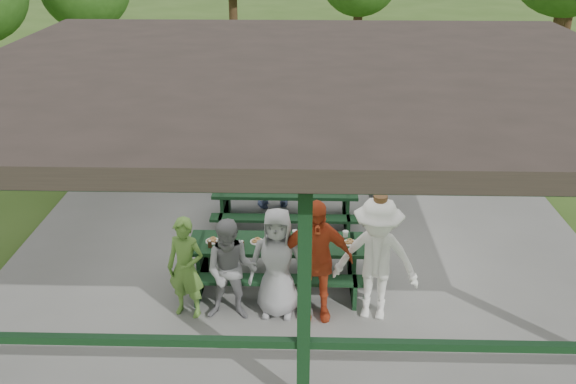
{
  "coord_description": "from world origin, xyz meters",
  "views": [
    {
      "loc": [
        -0.03,
        -9.38,
        5.43
      ],
      "look_at": [
        -0.27,
        -0.3,
        1.29
      ],
      "focal_mm": 38.0,
      "sensor_mm": 36.0,
      "label": 1
    }
  ],
  "objects_px": {
    "contestant_grey_left": "(231,271)",
    "picnic_table_far": "(285,202)",
    "contestant_white_fedora": "(376,260)",
    "contestant_red": "(315,260)",
    "spectator_blue": "(225,160)",
    "picnic_table_near": "(277,258)",
    "farm_trailer": "(177,91)",
    "spectator_lblue": "(273,167)",
    "contestant_green": "(186,268)",
    "spectator_grey": "(378,172)",
    "contestant_grey_mid": "(277,263)",
    "pickup_truck": "(432,98)"
  },
  "relations": [
    {
      "from": "spectator_blue",
      "to": "spectator_lblue",
      "type": "bearing_deg",
      "value": 139.19
    },
    {
      "from": "contestant_red",
      "to": "spectator_blue",
      "type": "distance_m",
      "value": 4.44
    },
    {
      "from": "spectator_grey",
      "to": "spectator_blue",
      "type": "bearing_deg",
      "value": 12.66
    },
    {
      "from": "contestant_red",
      "to": "contestant_grey_left",
      "type": "bearing_deg",
      "value": 178.24
    },
    {
      "from": "picnic_table_near",
      "to": "contestant_white_fedora",
      "type": "bearing_deg",
      "value": -28.97
    },
    {
      "from": "spectator_lblue",
      "to": "pickup_truck",
      "type": "xyz_separation_m",
      "value": [
        4.11,
        5.35,
        -0.1
      ]
    },
    {
      "from": "picnic_table_near",
      "to": "farm_trailer",
      "type": "relative_size",
      "value": 0.71
    },
    {
      "from": "contestant_grey_mid",
      "to": "farm_trailer",
      "type": "bearing_deg",
      "value": 112.1
    },
    {
      "from": "farm_trailer",
      "to": "picnic_table_near",
      "type": "bearing_deg",
      "value": -53.94
    },
    {
      "from": "contestant_green",
      "to": "pickup_truck",
      "type": "height_order",
      "value": "pickup_truck"
    },
    {
      "from": "contestant_grey_mid",
      "to": "contestant_white_fedora",
      "type": "xyz_separation_m",
      "value": [
        1.39,
        -0.04,
        0.1
      ]
    },
    {
      "from": "picnic_table_far",
      "to": "contestant_white_fedora",
      "type": "relative_size",
      "value": 1.37
    },
    {
      "from": "picnic_table_near",
      "to": "spectator_blue",
      "type": "xyz_separation_m",
      "value": [
        -1.18,
        3.26,
        0.33
      ]
    },
    {
      "from": "contestant_white_fedora",
      "to": "pickup_truck",
      "type": "distance_m",
      "value": 9.35
    },
    {
      "from": "picnic_table_near",
      "to": "picnic_table_far",
      "type": "bearing_deg",
      "value": 88.05
    },
    {
      "from": "contestant_grey_mid",
      "to": "spectator_blue",
      "type": "bearing_deg",
      "value": 110.47
    },
    {
      "from": "contestant_green",
      "to": "spectator_lblue",
      "type": "relative_size",
      "value": 0.92
    },
    {
      "from": "picnic_table_near",
      "to": "spectator_blue",
      "type": "height_order",
      "value": "spectator_blue"
    },
    {
      "from": "contestant_grey_mid",
      "to": "spectator_blue",
      "type": "distance_m",
      "value": 4.2
    },
    {
      "from": "contestant_red",
      "to": "farm_trailer",
      "type": "relative_size",
      "value": 0.49
    },
    {
      "from": "contestant_red",
      "to": "contestant_green",
      "type": "bearing_deg",
      "value": 174.65
    },
    {
      "from": "picnic_table_far",
      "to": "spectator_grey",
      "type": "bearing_deg",
      "value": 24.95
    },
    {
      "from": "contestant_grey_mid",
      "to": "pickup_truck",
      "type": "relative_size",
      "value": 0.28
    },
    {
      "from": "picnic_table_far",
      "to": "contestant_grey_left",
      "type": "relative_size",
      "value": 1.69
    },
    {
      "from": "contestant_grey_mid",
      "to": "farm_trailer",
      "type": "xyz_separation_m",
      "value": [
        -3.44,
        10.25,
        -0.28
      ]
    },
    {
      "from": "contestant_green",
      "to": "contestant_grey_mid",
      "type": "height_order",
      "value": "contestant_grey_mid"
    },
    {
      "from": "contestant_grey_left",
      "to": "spectator_lblue",
      "type": "bearing_deg",
      "value": 84.77
    },
    {
      "from": "contestant_red",
      "to": "picnic_table_far",
      "type": "bearing_deg",
      "value": 94.74
    },
    {
      "from": "picnic_table_near",
      "to": "contestant_white_fedora",
      "type": "height_order",
      "value": "contestant_white_fedora"
    },
    {
      "from": "contestant_grey_left",
      "to": "picnic_table_far",
      "type": "bearing_deg",
      "value": 77.82
    },
    {
      "from": "spectator_grey",
      "to": "farm_trailer",
      "type": "distance_m",
      "value": 8.49
    },
    {
      "from": "contestant_white_fedora",
      "to": "farm_trailer",
      "type": "bearing_deg",
      "value": 127.09
    },
    {
      "from": "spectator_blue",
      "to": "farm_trailer",
      "type": "height_order",
      "value": "spectator_blue"
    },
    {
      "from": "contestant_green",
      "to": "contestant_grey_left",
      "type": "height_order",
      "value": "contestant_grey_left"
    },
    {
      "from": "picnic_table_near",
      "to": "contestant_red",
      "type": "bearing_deg",
      "value": -55.15
    },
    {
      "from": "spectator_blue",
      "to": "contestant_white_fedora",
      "type": "bearing_deg",
      "value": 103.53
    },
    {
      "from": "contestant_red",
      "to": "spectator_grey",
      "type": "relative_size",
      "value": 1.23
    },
    {
      "from": "contestant_green",
      "to": "contestant_white_fedora",
      "type": "bearing_deg",
      "value": 15.81
    },
    {
      "from": "contestant_red",
      "to": "farm_trailer",
      "type": "bearing_deg",
      "value": 105.75
    },
    {
      "from": "contestant_white_fedora",
      "to": "spectator_lblue",
      "type": "distance_m",
      "value": 4.01
    },
    {
      "from": "spectator_blue",
      "to": "spectator_grey",
      "type": "xyz_separation_m",
      "value": [
        3.04,
        -0.43,
        -0.06
      ]
    },
    {
      "from": "pickup_truck",
      "to": "picnic_table_near",
      "type": "bearing_deg",
      "value": 163.5
    },
    {
      "from": "picnic_table_near",
      "to": "contestant_red",
      "type": "relative_size",
      "value": 1.46
    },
    {
      "from": "picnic_table_far",
      "to": "farm_trailer",
      "type": "distance_m",
      "value": 8.25
    },
    {
      "from": "spectator_grey",
      "to": "pickup_truck",
      "type": "distance_m",
      "value": 5.77
    },
    {
      "from": "spectator_lblue",
      "to": "farm_trailer",
      "type": "relative_size",
      "value": 0.44
    },
    {
      "from": "picnic_table_far",
      "to": "contestant_grey_left",
      "type": "height_order",
      "value": "contestant_grey_left"
    },
    {
      "from": "spectator_grey",
      "to": "farm_trailer",
      "type": "bearing_deg",
      "value": -31.04
    },
    {
      "from": "contestant_green",
      "to": "contestant_grey_mid",
      "type": "distance_m",
      "value": 1.3
    },
    {
      "from": "contestant_green",
      "to": "contestant_white_fedora",
      "type": "height_order",
      "value": "contestant_white_fedora"
    }
  ]
}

